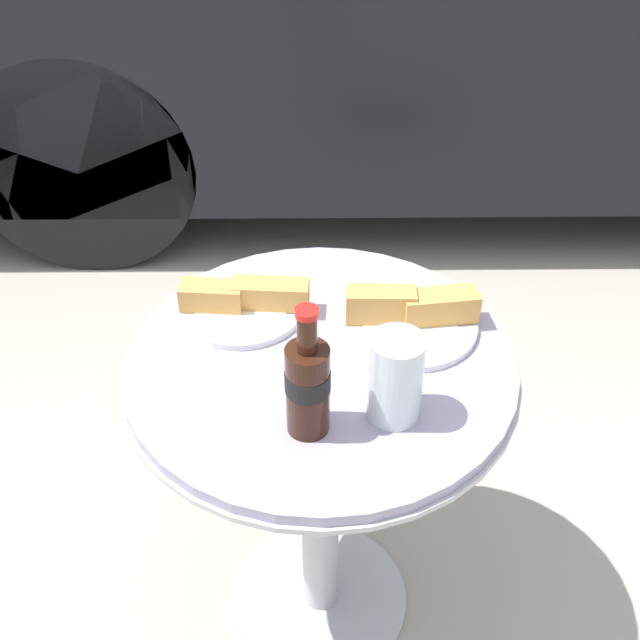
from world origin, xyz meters
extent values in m
plane|color=#A8A093|center=(0.00, 0.00, 0.00)|extent=(30.00, 30.00, 0.00)
cylinder|color=#B7B7BC|center=(0.00, 0.00, 0.01)|extent=(0.36, 0.36, 0.02)
cylinder|color=#B7B7BC|center=(0.00, 0.00, 0.34)|extent=(0.07, 0.07, 0.65)
cylinder|color=#B7B7BC|center=(0.00, 0.00, 0.66)|extent=(0.63, 0.63, 0.01)
cylinder|color=#9E93B2|center=(0.00, 0.00, 0.68)|extent=(0.62, 0.62, 0.02)
cylinder|color=#33190F|center=(-0.02, -0.15, 0.76)|extent=(0.06, 0.06, 0.15)
cylinder|color=black|center=(-0.02, -0.15, 0.78)|extent=(0.06, 0.06, 0.03)
cylinder|color=#33190F|center=(-0.02, -0.15, 0.86)|extent=(0.03, 0.03, 0.06)
cylinder|color=red|center=(-0.02, -0.15, 0.90)|extent=(0.03, 0.03, 0.01)
cylinder|color=#C68923|center=(0.10, -0.12, 0.74)|extent=(0.07, 0.07, 0.11)
cylinder|color=silver|center=(0.10, -0.12, 0.76)|extent=(0.08, 0.08, 0.14)
cylinder|color=white|center=(-0.13, 0.12, 0.70)|extent=(0.21, 0.21, 0.01)
cube|color=white|center=(-0.13, 0.12, 0.70)|extent=(0.16, 0.16, 0.00)
cube|color=#C68E47|center=(-0.18, 0.12, 0.73)|extent=(0.11, 0.05, 0.04)
cube|color=#C68E47|center=(-0.08, 0.12, 0.73)|extent=(0.13, 0.05, 0.04)
cylinder|color=white|center=(0.15, 0.07, 0.70)|extent=(0.23, 0.23, 0.01)
cube|color=white|center=(0.15, 0.07, 0.70)|extent=(0.17, 0.17, 0.00)
cube|color=#C68E47|center=(0.10, 0.08, 0.73)|extent=(0.11, 0.05, 0.06)
cube|color=#C68E47|center=(0.20, 0.08, 0.73)|extent=(0.13, 0.06, 0.05)
cube|color=black|center=(0.47, 2.10, 0.53)|extent=(3.83, 1.78, 0.67)
cylinder|color=black|center=(-0.72, 1.32, 0.36)|extent=(0.71, 0.21, 0.71)
camera|label=1|loc=(-0.01, -0.95, 1.53)|focal=45.00mm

